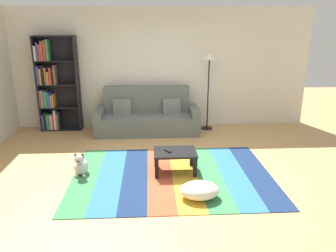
# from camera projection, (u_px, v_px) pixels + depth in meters

# --- Properties ---
(ground_plane) EXTENTS (14.00, 14.00, 0.00)m
(ground_plane) POSITION_uv_depth(u_px,v_px,m) (168.00, 169.00, 5.48)
(ground_plane) COLOR tan
(back_wall) EXTENTS (6.80, 0.10, 2.70)m
(back_wall) POSITION_uv_depth(u_px,v_px,m) (162.00, 68.00, 7.50)
(back_wall) COLOR silver
(back_wall) RESTS_ON ground_plane
(rug) EXTENTS (3.16, 2.31, 0.01)m
(rug) POSITION_uv_depth(u_px,v_px,m) (172.00, 175.00, 5.24)
(rug) COLOR #387F4C
(rug) RESTS_ON ground_plane
(couch) EXTENTS (2.26, 0.80, 1.00)m
(couch) POSITION_uv_depth(u_px,v_px,m) (147.00, 117.00, 7.28)
(couch) COLOR #59605B
(couch) RESTS_ON ground_plane
(bookshelf) EXTENTS (0.90, 0.28, 2.10)m
(bookshelf) POSITION_uv_depth(u_px,v_px,m) (53.00, 86.00, 7.23)
(bookshelf) COLOR black
(bookshelf) RESTS_ON ground_plane
(coffee_table) EXTENTS (0.69, 0.51, 0.36)m
(coffee_table) POSITION_uv_depth(u_px,v_px,m) (175.00, 155.00, 5.29)
(coffee_table) COLOR black
(coffee_table) RESTS_ON rug
(pouf) EXTENTS (0.55, 0.42, 0.23)m
(pouf) POSITION_uv_depth(u_px,v_px,m) (200.00, 190.00, 4.53)
(pouf) COLOR white
(pouf) RESTS_ON rug
(dog) EXTENTS (0.22, 0.35, 0.40)m
(dog) POSITION_uv_depth(u_px,v_px,m) (81.00, 166.00, 5.23)
(dog) COLOR beige
(dog) RESTS_ON ground_plane
(standing_lamp) EXTENTS (0.32, 0.32, 1.73)m
(standing_lamp) POSITION_uv_depth(u_px,v_px,m) (209.00, 66.00, 7.16)
(standing_lamp) COLOR black
(standing_lamp) RESTS_ON ground_plane
(tv_remote) EXTENTS (0.11, 0.15, 0.02)m
(tv_remote) POSITION_uv_depth(u_px,v_px,m) (168.00, 151.00, 5.26)
(tv_remote) COLOR black
(tv_remote) RESTS_ON coffee_table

